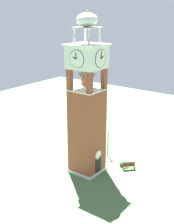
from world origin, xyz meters
name	(u,v)px	position (x,y,z in m)	size (l,w,h in m)	color
ground	(87,170)	(0.00, 0.00, 0.00)	(80.00, 80.00, 0.00)	#517547
clock_tower	(87,111)	(0.00, 0.00, 7.73)	(3.90, 3.90, 18.79)	brown
park_bench	(129,166)	(3.27, -4.00, 0.48)	(1.47, 1.41, 0.95)	brown
lamp_post	(108,138)	(4.88, 0.18, 2.59)	(0.36, 0.36, 3.71)	black
trash_bin	(87,151)	(3.62, 2.73, 0.40)	(0.52, 0.52, 0.80)	#4C4C51
shrub_near_entry	(124,163)	(3.72, -3.04, 0.38)	(1.17, 1.17, 0.76)	#336638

